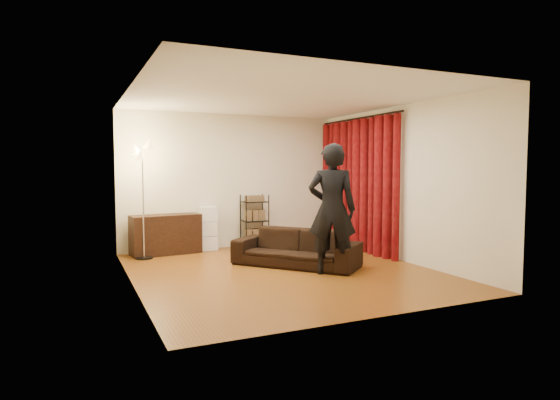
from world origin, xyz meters
name	(u,v)px	position (x,y,z in m)	size (l,w,h in m)	color
floor	(282,271)	(0.00, 0.00, 0.00)	(5.00, 5.00, 0.00)	brown
ceiling	(282,97)	(0.00, 0.00, 2.70)	(5.00, 5.00, 0.00)	white
wall_back	(231,181)	(0.00, 2.50, 1.35)	(5.00, 5.00, 0.00)	#EEE6CC
wall_front	(379,194)	(0.00, -2.50, 1.35)	(5.00, 5.00, 0.00)	#EEE6CC
wall_left	(131,188)	(-2.25, 0.00, 1.35)	(5.00, 5.00, 0.00)	#EEE6CC
wall_right	(399,183)	(2.25, 0.00, 1.35)	(5.00, 5.00, 0.00)	#EEE6CC
curtain_rod	(359,118)	(2.15, 1.12, 2.58)	(0.04, 0.04, 2.65)	black
curtain	(357,185)	(2.13, 1.12, 1.28)	(0.22, 2.65, 2.55)	maroon
sofa	(296,248)	(0.38, 0.27, 0.30)	(2.06, 0.80, 0.60)	black
person	(332,209)	(0.61, -0.49, 1.00)	(0.73, 0.48, 1.99)	black
media_cabinet	(166,234)	(-1.39, 2.23, 0.37)	(1.27, 0.48, 0.74)	black
storage_boxes	(208,228)	(-0.55, 2.31, 0.43)	(0.35, 0.28, 0.86)	white
wire_shelf	(255,221)	(0.42, 2.28, 0.54)	(0.49, 0.34, 1.07)	black
floor_lamp	(143,201)	(-1.84, 1.92, 1.03)	(0.37, 0.37, 2.05)	silver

